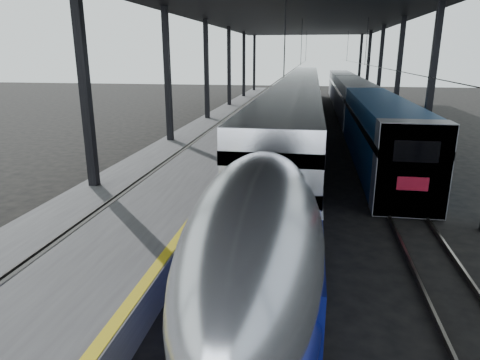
# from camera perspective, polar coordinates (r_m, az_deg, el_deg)

# --- Properties ---
(ground) EXTENTS (160.00, 160.00, 0.00)m
(ground) POSITION_cam_1_polar(r_m,az_deg,el_deg) (12.94, -5.52, -12.62)
(ground) COLOR black
(ground) RESTS_ON ground
(platform) EXTENTS (6.00, 80.00, 1.00)m
(platform) POSITION_cam_1_polar(r_m,az_deg,el_deg) (32.11, -2.45, 6.08)
(platform) COLOR #4C4C4F
(platform) RESTS_ON ground
(yellow_strip) EXTENTS (0.30, 80.00, 0.01)m
(yellow_strip) POSITION_cam_1_polar(r_m,az_deg,el_deg) (31.57, 2.55, 6.83)
(yellow_strip) COLOR yellow
(yellow_strip) RESTS_ON platform
(rails) EXTENTS (6.52, 80.00, 0.16)m
(rails) POSITION_cam_1_polar(r_m,az_deg,el_deg) (31.55, 11.98, 4.77)
(rails) COLOR slate
(rails) RESTS_ON ground
(canopy) EXTENTS (18.00, 75.00, 9.47)m
(canopy) POSITION_cam_1_polar(r_m,az_deg,el_deg) (31.06, 7.88, 21.56)
(canopy) COLOR black
(canopy) RESTS_ON ground
(tgv_train) EXTENTS (3.03, 65.20, 4.35)m
(tgv_train) POSITION_cam_1_polar(r_m,az_deg,el_deg) (36.06, 7.87, 9.54)
(tgv_train) COLOR silver
(tgv_train) RESTS_ON ground
(second_train) EXTENTS (2.77, 56.05, 3.81)m
(second_train) POSITION_cam_1_polar(r_m,az_deg,el_deg) (44.23, 14.81, 10.28)
(second_train) COLOR navy
(second_train) RESTS_ON ground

